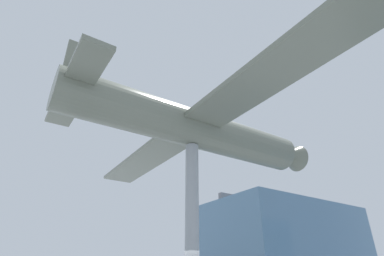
{
  "coord_description": "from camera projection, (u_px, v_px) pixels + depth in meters",
  "views": [
    {
      "loc": [
        9.86,
        -6.42,
        1.61
      ],
      "look_at": [
        0.0,
        0.0,
        7.53
      ],
      "focal_mm": 28.0,
      "sensor_mm": 36.0,
      "label": 1
    }
  ],
  "objects": [
    {
      "name": "glass_pavilion_left",
      "position": [
        280.0,
        252.0,
        25.12
      ],
      "size": [
        9.19,
        13.12,
        7.74
      ],
      "color": "slate",
      "rests_on": "ground_plane"
    },
    {
      "name": "support_pylon_central",
      "position": [
        192.0,
        227.0,
        11.29
      ],
      "size": [
        0.54,
        0.54,
        6.68
      ],
      "color": "#999EA3",
      "rests_on": "ground_plane"
    },
    {
      "name": "suspended_airplane",
      "position": [
        196.0,
        129.0,
        13.27
      ],
      "size": [
        18.38,
        13.1,
        3.08
      ],
      "rotation": [
        0.0,
        0.0,
        -0.0
      ],
      "color": "slate",
      "rests_on": "support_pylon_central"
    }
  ]
}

